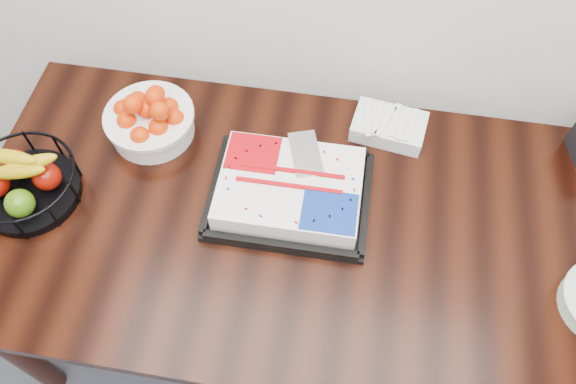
% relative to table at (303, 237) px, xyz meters
% --- Properties ---
extents(table, '(1.80, 0.90, 0.75)m').
position_rel_table_xyz_m(table, '(0.00, 0.00, 0.00)').
color(table, black).
rests_on(table, ground).
extents(cake_tray, '(0.43, 0.35, 0.09)m').
position_rel_table_xyz_m(cake_tray, '(-0.05, 0.07, 0.13)').
color(cake_tray, black).
rests_on(cake_tray, table).
extents(tangerine_bowl, '(0.26, 0.26, 0.16)m').
position_rel_table_xyz_m(tangerine_bowl, '(-0.48, 0.23, 0.16)').
color(tangerine_bowl, white).
rests_on(tangerine_bowl, table).
extents(fruit_basket, '(0.29, 0.29, 0.15)m').
position_rel_table_xyz_m(fruit_basket, '(-0.75, -0.04, 0.15)').
color(fruit_basket, black).
rests_on(fruit_basket, table).
extents(fork_bag, '(0.22, 0.16, 0.06)m').
position_rel_table_xyz_m(fork_bag, '(0.20, 0.34, 0.12)').
color(fork_bag, silver).
rests_on(fork_bag, table).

